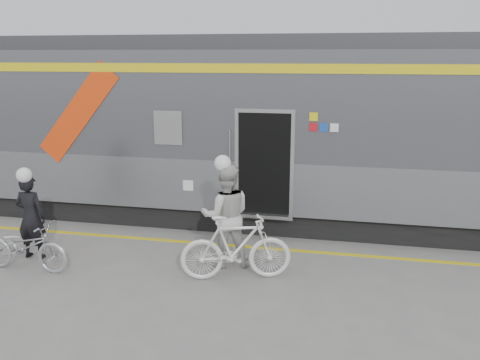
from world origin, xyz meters
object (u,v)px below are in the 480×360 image
(bicycle_left, at_px, (24,246))
(bicycle_right, at_px, (236,248))
(man, at_px, (31,217))
(woman, at_px, (226,216))

(bicycle_left, xyz_separation_m, bicycle_right, (3.71, 0.42, 0.13))
(man, relative_size, woman, 0.86)
(man, relative_size, bicycle_right, 0.85)
(bicycle_right, bearing_deg, bicycle_left, 79.77)
(man, relative_size, bicycle_left, 0.95)
(woman, xyz_separation_m, bicycle_right, (0.30, -0.55, -0.37))
(man, xyz_separation_m, bicycle_left, (0.20, -0.55, -0.36))
(woman, bearing_deg, man, -10.06)
(bicycle_right, bearing_deg, woman, 11.99)
(woman, bearing_deg, bicycle_right, 101.99)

